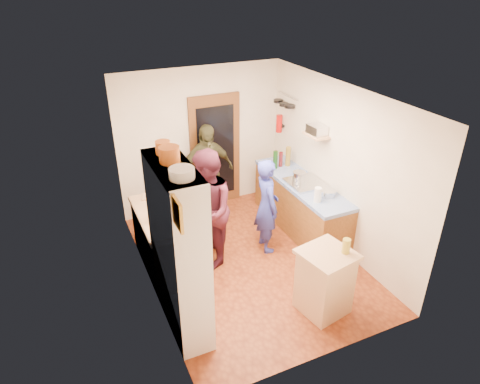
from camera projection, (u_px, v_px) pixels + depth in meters
floor at (249, 261)px, 6.62m from camera, size 3.00×4.00×0.02m
ceiling at (251, 94)px, 5.40m from camera, size 3.00×4.00×0.02m
wall_back at (201, 140)px, 7.63m from camera, size 3.00×0.02×2.60m
wall_front at (334, 267)px, 4.39m from camera, size 3.00×0.02×2.60m
wall_left at (143, 209)px, 5.46m from camera, size 0.02×4.00×2.60m
wall_right at (338, 168)px, 6.57m from camera, size 0.02×4.00×2.60m
door_frame at (215, 151)px, 7.81m from camera, size 0.95×0.06×2.10m
door_glass at (216, 152)px, 7.78m from camera, size 0.70×0.02×1.70m
hutch_body at (179, 251)px, 4.98m from camera, size 0.40×1.20×2.20m
hutch_top_shelf at (172, 166)px, 4.48m from camera, size 0.40×1.14×0.04m
plate_stack at (182, 173)px, 4.16m from camera, size 0.26×0.26×0.11m
orange_pot_a at (169, 155)px, 4.49m from camera, size 0.22×0.22×0.18m
orange_pot_b at (163, 148)px, 4.70m from camera, size 0.17×0.17×0.15m
left_counter_base at (163, 241)px, 6.34m from camera, size 0.60×1.40×0.85m
left_counter_top at (161, 215)px, 6.13m from camera, size 0.64×1.44×0.05m
toaster at (174, 225)px, 5.68m from camera, size 0.27×0.22×0.18m
kettle at (160, 215)px, 5.91m from camera, size 0.17×0.17×0.19m
orange_bowl at (164, 207)px, 6.20m from camera, size 0.21×0.21×0.08m
chopping_board at (152, 196)px, 6.57m from camera, size 0.35×0.29×0.02m
right_counter_base at (300, 207)px, 7.26m from camera, size 0.60×2.20×0.84m
right_counter_top at (302, 183)px, 7.05m from camera, size 0.62×2.22×0.06m
hob at (305, 183)px, 6.95m from camera, size 0.55×0.58×0.04m
pot_on_hob at (299, 176)px, 6.99m from camera, size 0.21×0.21×0.14m
bottle_a at (275, 160)px, 7.44m from camera, size 0.10×0.10×0.32m
bottle_b at (281, 159)px, 7.52m from camera, size 0.08×0.08×0.27m
bottle_c at (288, 156)px, 7.53m from camera, size 0.09×0.09×0.35m
paper_towel at (318, 195)px, 6.39m from camera, size 0.12×0.12×0.23m
mixing_bowl at (327, 193)px, 6.59m from camera, size 0.31×0.31×0.10m
island_base at (324, 283)px, 5.49m from camera, size 0.64×0.64×0.86m
island_top at (328, 254)px, 5.28m from camera, size 0.72×0.72×0.05m
cutting_board at (322, 253)px, 5.29m from camera, size 0.40×0.34×0.02m
oil_jar at (346, 246)px, 5.23m from camera, size 0.11×0.11×0.20m
pan_rail at (288, 96)px, 7.43m from camera, size 0.02×0.65×0.02m
pan_hang_a at (290, 106)px, 7.32m from camera, size 0.18×0.18×0.05m
pan_hang_b at (284, 104)px, 7.49m from camera, size 0.16×0.16×0.05m
pan_hang_c at (278, 101)px, 7.65m from camera, size 0.17×0.17×0.05m
wall_shelf at (316, 135)px, 6.69m from camera, size 0.26×0.42×0.03m
radio at (317, 130)px, 6.65m from camera, size 0.23×0.31×0.15m
ext_bracket at (282, 126)px, 7.85m from camera, size 0.06×0.10×0.04m
fire_extinguisher at (279, 124)px, 7.80m from camera, size 0.11×0.11×0.32m
picture_frame at (178, 214)px, 3.87m from camera, size 0.03×0.25×0.30m
person_hob at (269, 206)px, 6.59m from camera, size 0.42×0.60×1.54m
person_left at (209, 208)px, 6.24m from camera, size 0.86×1.01×1.82m
person_back at (208, 171)px, 7.49m from camera, size 1.03×0.49×1.72m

